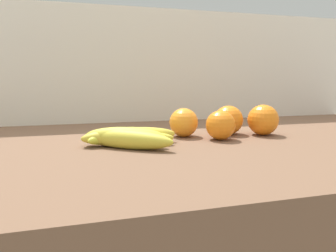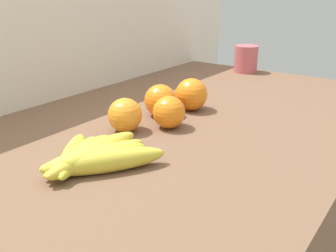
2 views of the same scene
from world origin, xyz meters
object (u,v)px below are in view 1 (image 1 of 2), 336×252
object	(u,v)px
banana_bunch	(125,137)
orange_back_left	(184,122)
orange_center	(228,120)
orange_front	(221,125)
orange_back_right	(263,120)

from	to	relation	value
banana_bunch	orange_back_left	bearing A→B (deg)	22.99
orange_center	orange_back_left	bearing A→B (deg)	-179.86
orange_front	orange_back_right	distance (m)	0.14
orange_back_right	orange_back_left	world-z (taller)	orange_back_right
orange_center	banana_bunch	bearing A→B (deg)	-166.59
orange_front	orange_back_left	bearing A→B (deg)	137.88
orange_center	orange_front	bearing A→B (deg)	-128.46
orange_front	orange_back_right	bearing A→B (deg)	13.13
orange_back_right	orange_center	size ratio (longest dim) A/B	1.05
orange_back_right	orange_back_left	bearing A→B (deg)	170.59
orange_center	orange_back_left	size ratio (longest dim) A/B	1.05
banana_bunch	orange_back_left	distance (m)	0.17
orange_front	orange_back_left	xyz separation A→B (m)	(-0.07, 0.07, 0.00)
orange_center	orange_back_left	xyz separation A→B (m)	(-0.12, -0.00, -0.00)
orange_front	orange_back_left	distance (m)	0.10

